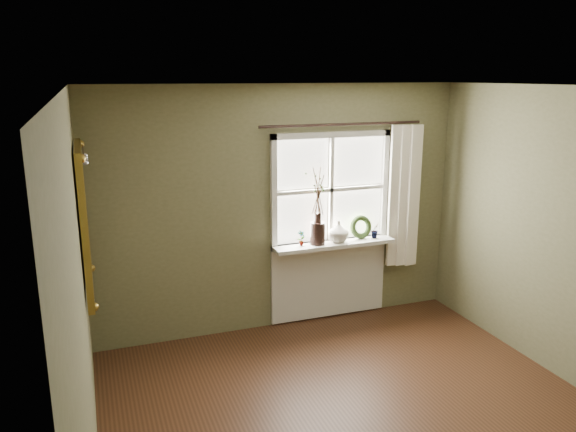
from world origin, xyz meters
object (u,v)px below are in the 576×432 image
(dark_jug, at_px, (318,233))
(cream_vase, at_px, (338,231))
(gilt_mirror, at_px, (84,220))
(wreath, at_px, (361,229))

(dark_jug, relative_size, cream_vase, 1.02)
(dark_jug, xyz_separation_m, cream_vase, (0.25, 0.00, -0.00))
(gilt_mirror, bearing_deg, wreath, 12.87)
(cream_vase, bearing_deg, dark_jug, 180.00)
(wreath, bearing_deg, dark_jug, -179.18)
(dark_jug, xyz_separation_m, wreath, (0.54, 0.04, -0.02))
(dark_jug, height_order, wreath, dark_jug)
(cream_vase, xyz_separation_m, wreath, (0.29, 0.04, -0.02))
(cream_vase, height_order, wreath, wreath)
(wreath, height_order, gilt_mirror, gilt_mirror)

